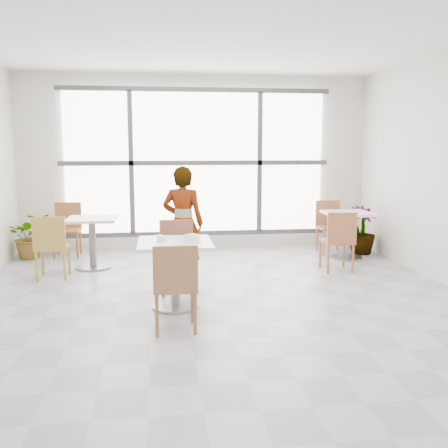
{
  "coord_description": "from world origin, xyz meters",
  "views": [
    {
      "loc": [
        -0.65,
        -5.38,
        1.78
      ],
      "look_at": [
        0.0,
        -0.3,
        1.0
      ],
      "focal_mm": 41.07,
      "sensor_mm": 36.0,
      "label": 1
    }
  ],
  "objects": [
    {
      "name": "wall_front",
      "position": [
        0.0,
        -3.5,
        1.5
      ],
      "size": [
        6.0,
        0.0,
        6.0
      ],
      "primitive_type": "plane",
      "rotation": [
        -1.57,
        0.0,
        0.0
      ],
      "color": "silver",
      "rests_on": "ground"
    },
    {
      "name": "coffee_cup",
      "position": [
        -0.64,
        0.16,
        0.78
      ],
      "size": [
        0.16,
        0.13,
        0.07
      ],
      "color": "silver",
      "rests_on": "main_table"
    },
    {
      "name": "wall_back",
      "position": [
        0.0,
        3.5,
        1.5
      ],
      "size": [
        6.0,
        0.0,
        6.0
      ],
      "primitive_type": "plane",
      "rotation": [
        1.57,
        0.0,
        0.0
      ],
      "color": "silver",
      "rests_on": "ground"
    },
    {
      "name": "ceiling",
      "position": [
        0.0,
        0.0,
        3.0
      ],
      "size": [
        7.0,
        7.0,
        0.0
      ],
      "primitive_type": "plane",
      "rotation": [
        3.14,
        0.0,
        0.0
      ],
      "color": "white",
      "rests_on": "ground"
    },
    {
      "name": "bg_chair_left_far",
      "position": [
        -2.14,
        3.13,
        0.5
      ],
      "size": [
        0.42,
        0.42,
        0.87
      ],
      "color": "brown",
      "rests_on": "ground"
    },
    {
      "name": "bg_table_right",
      "position": [
        2.32,
        2.34,
        0.49
      ],
      "size": [
        0.7,
        0.7,
        0.75
      ],
      "color": "white",
      "rests_on": "ground"
    },
    {
      "name": "oatmeal_bowl",
      "position": [
        -0.3,
        0.07,
        0.79
      ],
      "size": [
        0.21,
        0.21,
        0.1
      ],
      "color": "white",
      "rests_on": "main_table"
    },
    {
      "name": "bg_chair_right_far",
      "position": [
        2.21,
        2.89,
        0.5
      ],
      "size": [
        0.42,
        0.42,
        0.87
      ],
      "color": "#A36340",
      "rests_on": "ground"
    },
    {
      "name": "bg_table_left",
      "position": [
        -1.63,
        2.18,
        0.49
      ],
      "size": [
        0.7,
        0.7,
        0.75
      ],
      "color": "silver",
      "rests_on": "ground"
    },
    {
      "name": "bg_chair_right_near",
      "position": [
        1.88,
        1.5,
        0.5
      ],
      "size": [
        0.42,
        0.42,
        0.87
      ],
      "rotation": [
        0.0,
        0.0,
        3.14
      ],
      "color": "#9E5E3B",
      "rests_on": "ground"
    },
    {
      "name": "plant_right",
      "position": [
        2.7,
        2.68,
        0.4
      ],
      "size": [
        0.55,
        0.55,
        0.8
      ],
      "primitive_type": "imported",
      "rotation": [
        0.0,
        0.0,
        0.26
      ],
      "color": "#528941",
      "rests_on": "ground"
    },
    {
      "name": "main_table",
      "position": [
        -0.49,
        0.14,
        0.52
      ],
      "size": [
        0.8,
        0.8,
        0.75
      ],
      "color": "white",
      "rests_on": "ground"
    },
    {
      "name": "chair_near",
      "position": [
        -0.51,
        -0.62,
        0.5
      ],
      "size": [
        0.42,
        0.42,
        0.87
      ],
      "rotation": [
        0.0,
        0.0,
        3.14
      ],
      "color": "#8D5F3B",
      "rests_on": "ground"
    },
    {
      "name": "bg_chair_left_near",
      "position": [
        -2.09,
        1.57,
        0.5
      ],
      "size": [
        0.42,
        0.42,
        0.87
      ],
      "rotation": [
        0.0,
        0.0,
        3.14
      ],
      "color": "#A4843C",
      "rests_on": "ground"
    },
    {
      "name": "floor",
      "position": [
        0.0,
        0.0,
        0.0
      ],
      "size": [
        7.0,
        7.0,
        0.0
      ],
      "primitive_type": "plane",
      "color": "#9E9EA5",
      "rests_on": "ground"
    },
    {
      "name": "window",
      "position": [
        0.0,
        3.44,
        1.5
      ],
      "size": [
        4.6,
        0.07,
        2.52
      ],
      "color": "white",
      "rests_on": "ground"
    },
    {
      "name": "person",
      "position": [
        -0.34,
        1.4,
        0.76
      ],
      "size": [
        0.64,
        0.51,
        1.53
      ],
      "primitive_type": "imported",
      "rotation": [
        0.0,
        0.0,
        2.85
      ],
      "color": "black",
      "rests_on": "ground"
    },
    {
      "name": "plant_left",
      "position": [
        -2.7,
        3.01,
        0.36
      ],
      "size": [
        0.81,
        0.76,
        0.73
      ],
      "primitive_type": "imported",
      "rotation": [
        0.0,
        0.0,
        0.36
      ],
      "color": "#46863C",
      "rests_on": "ground"
    },
    {
      "name": "chair_far",
      "position": [
        -0.44,
        0.86,
        0.5
      ],
      "size": [
        0.42,
        0.42,
        0.87
      ],
      "color": "brown",
      "rests_on": "ground"
    }
  ]
}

